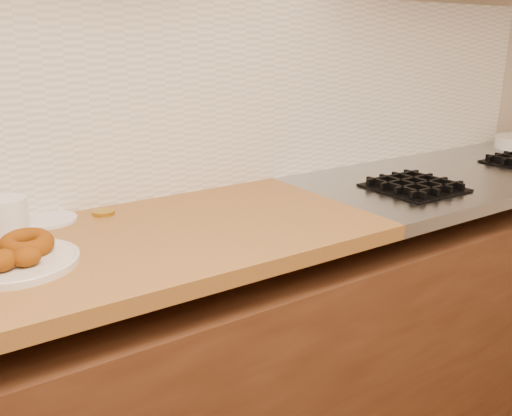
{
  "coord_description": "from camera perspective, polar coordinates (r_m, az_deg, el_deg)",
  "views": [
    {
      "loc": [
        -0.56,
        0.49,
        1.36
      ],
      "look_at": [
        0.21,
        1.64,
        0.93
      ],
      "focal_mm": 38.0,
      "sensor_mm": 36.0,
      "label": 1
    }
  ],
  "objects": [
    {
      "name": "backsplash",
      "position": [
        1.61,
        -13.33,
        11.1
      ],
      "size": [
        3.6,
        0.02,
        0.6
      ],
      "primitive_type": "cube",
      "color": "silver",
      "rests_on": "wall_back"
    },
    {
      "name": "tub_lid",
      "position": [
        1.54,
        -20.97,
        -1.17
      ],
      "size": [
        0.18,
        0.18,
        0.01
      ],
      "primitive_type": "cylinder",
      "rotation": [
        0.0,
        0.0,
        -0.27
      ],
      "color": "silver",
      "rests_on": "butcher_block"
    },
    {
      "name": "plastic_tub",
      "position": [
        1.49,
        -24.78,
        -0.66
      ],
      "size": [
        0.13,
        0.13,
        0.09
      ],
      "primitive_type": "cylinder",
      "rotation": [
        0.0,
        0.0,
        -0.32
      ],
      "color": "silver",
      "rests_on": "butcher_block"
    },
    {
      "name": "ring_donut",
      "position": [
        1.29,
        -22.99,
        -3.45
      ],
      "size": [
        0.14,
        0.14,
        0.05
      ],
      "primitive_type": "torus",
      "rotation": [
        0.1,
        0.0,
        0.2
      ],
      "color": "#7B3701",
      "rests_on": "donut_plate"
    },
    {
      "name": "stovetop",
      "position": [
        2.15,
        20.71,
        3.23
      ],
      "size": [
        1.3,
        0.62,
        0.04
      ],
      "primitive_type": "cube",
      "color": "#9EA0A5",
      "rests_on": "base_cabinet"
    },
    {
      "name": "brass_jar_lid",
      "position": [
        1.55,
        -15.75,
        -0.45
      ],
      "size": [
        0.08,
        0.08,
        0.01
      ],
      "primitive_type": "cylinder",
      "rotation": [
        0.0,
        0.0,
        -0.26
      ],
      "color": "gold",
      "rests_on": "butcher_block"
    },
    {
      "name": "base_cabinet",
      "position": [
        1.65,
        -7.34,
        -19.14
      ],
      "size": [
        3.6,
        0.6,
        0.77
      ],
      "primitive_type": "cube",
      "color": "#57321C",
      "rests_on": "floor"
    },
    {
      "name": "wall_back",
      "position": [
        1.61,
        -13.87,
        16.43
      ],
      "size": [
        4.0,
        0.02,
        2.7
      ],
      "primitive_type": "cube",
      "color": "#BAA992",
      "rests_on": "ground"
    },
    {
      "name": "donut_plate",
      "position": [
        1.27,
        -23.83,
        -5.25
      ],
      "size": [
        0.26,
        0.26,
        0.01
      ],
      "primitive_type": "cylinder",
      "color": "beige",
      "rests_on": "butcher_block"
    },
    {
      "name": "burner_grates",
      "position": [
        2.08,
        22.16,
        3.51
      ],
      "size": [
        0.91,
        0.26,
        0.03
      ],
      "color": "black",
      "rests_on": "stovetop"
    }
  ]
}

